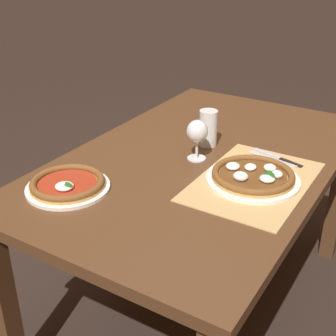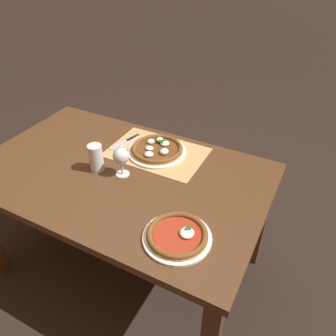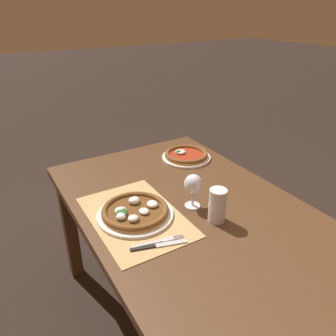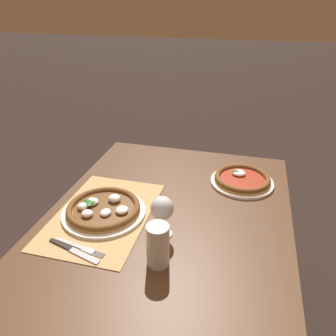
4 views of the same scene
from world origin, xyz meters
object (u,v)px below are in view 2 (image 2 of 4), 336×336
at_px(pizza_near, 157,149).
at_px(wine_glass, 121,157).
at_px(pint_glass, 96,158).
at_px(pizza_far, 177,235).
at_px(knife, 125,142).
at_px(fork, 127,143).

relative_size(pizza_near, wine_glass, 2.06).
xyz_separation_m(pizza_near, pint_glass, (0.20, 0.27, 0.05)).
xyz_separation_m(pizza_far, knife, (0.59, -0.51, -0.01)).
height_order(pizza_far, wine_glass, wine_glass).
bearing_deg(pint_glass, fork, -89.60).
relative_size(pizza_near, pizza_far, 1.15).
distance_m(pizza_near, wine_glass, 0.27).
relative_size(wine_glass, knife, 0.73).
bearing_deg(fork, wine_glass, 119.32).
relative_size(pizza_near, pint_glass, 2.21).
height_order(pizza_near, pizza_far, pizza_near).
distance_m(pizza_near, knife, 0.22).
distance_m(wine_glass, fork, 0.30).
relative_size(pizza_near, knife, 1.52).
height_order(pizza_far, pint_glass, pint_glass).
xyz_separation_m(pizza_near, pizza_far, (-0.37, 0.50, -0.00)).
distance_m(wine_glass, pint_glass, 0.14).
relative_size(wine_glass, pint_glass, 1.07).
bearing_deg(fork, pizza_far, 138.74).
distance_m(pizza_near, pizza_far, 0.62).
height_order(pizza_near, wine_glass, wine_glass).
bearing_deg(wine_glass, pizza_far, 149.69).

